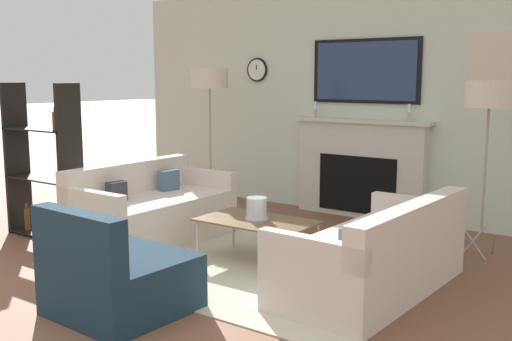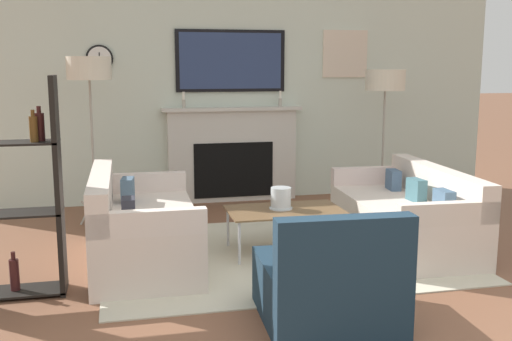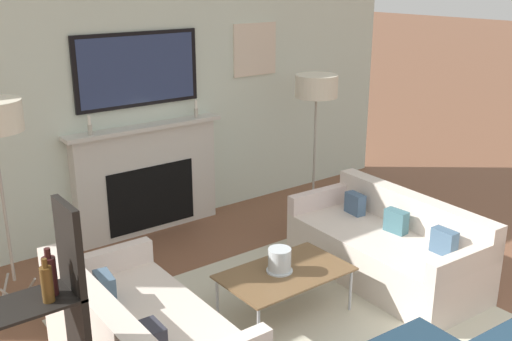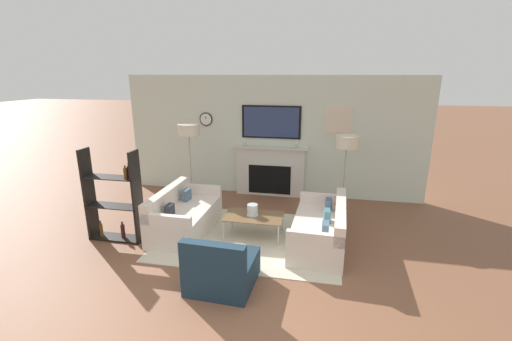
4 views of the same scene
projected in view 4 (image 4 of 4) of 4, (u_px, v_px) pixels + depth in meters
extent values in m
plane|color=brown|center=(207.00, 329.00, 3.80)|extent=(60.00, 60.00, 0.00)
cube|color=silver|center=(271.00, 137.00, 7.73)|extent=(6.76, 0.07, 2.70)
cube|color=beige|center=(270.00, 172.00, 7.84)|extent=(1.56, 0.16, 1.10)
cube|color=black|center=(269.00, 180.00, 7.80)|extent=(0.96, 0.01, 0.66)
cube|color=beige|center=(270.00, 148.00, 7.67)|extent=(1.68, 0.22, 0.04)
cylinder|color=#B2AD9E|center=(245.00, 144.00, 7.73)|extent=(0.04, 0.04, 0.10)
cylinder|color=white|center=(245.00, 140.00, 7.70)|extent=(0.03, 0.03, 0.09)
cylinder|color=#B2AD9E|center=(296.00, 146.00, 7.51)|extent=(0.04, 0.04, 0.10)
cylinder|color=white|center=(296.00, 142.00, 7.48)|extent=(0.03, 0.03, 0.09)
cube|color=black|center=(271.00, 122.00, 7.59)|extent=(1.32, 0.04, 0.73)
cube|color=navy|center=(271.00, 122.00, 7.57)|extent=(1.23, 0.01, 0.66)
cylinder|color=black|center=(206.00, 119.00, 7.87)|extent=(0.30, 0.02, 0.30)
cylinder|color=silver|center=(206.00, 119.00, 7.86)|extent=(0.26, 0.00, 0.26)
cube|color=black|center=(206.00, 118.00, 7.84)|extent=(0.01, 0.00, 0.07)
cube|color=beige|center=(338.00, 120.00, 7.30)|extent=(0.58, 0.02, 0.58)
cube|color=beige|center=(250.00, 237.00, 5.91)|extent=(3.02, 2.26, 0.01)
cube|color=beige|center=(186.00, 220.00, 6.07)|extent=(0.85, 1.61, 0.46)
cube|color=beige|center=(167.00, 198.00, 6.03)|extent=(0.18, 1.61, 0.32)
cube|color=beige|center=(200.00, 189.00, 6.69)|extent=(0.83, 0.11, 0.18)
cube|color=beige|center=(166.00, 220.00, 5.27)|extent=(0.83, 0.11, 0.18)
cube|color=#486278|center=(186.00, 195.00, 6.33)|extent=(0.13, 0.22, 0.21)
cube|color=#2D2D37|center=(170.00, 210.00, 5.67)|extent=(0.11, 0.19, 0.19)
cube|color=beige|center=(318.00, 232.00, 5.64)|extent=(0.90, 1.80, 0.41)
cube|color=beige|center=(340.00, 214.00, 5.46)|extent=(0.25, 1.76, 0.30)
cube|color=beige|center=(315.00, 239.00, 4.78)|extent=(0.82, 0.14, 0.18)
cube|color=beige|center=(322.00, 198.00, 6.33)|extent=(0.82, 0.14, 0.18)
cube|color=#415D78|center=(325.00, 229.00, 5.04)|extent=(0.10, 0.21, 0.21)
cube|color=#3D6772|center=(327.00, 216.00, 5.53)|extent=(0.11, 0.21, 0.20)
cube|color=#455E7C|center=(328.00, 204.00, 6.01)|extent=(0.12, 0.21, 0.20)
cube|color=#1A2F40|center=(223.00, 271.00, 4.56)|extent=(0.87, 0.87, 0.39)
cube|color=#1A2F40|center=(213.00, 258.00, 4.13)|extent=(0.84, 0.18, 0.38)
cube|color=brown|center=(254.00, 216.00, 5.84)|extent=(1.00, 0.61, 0.02)
cylinder|color=#B7B7BC|center=(224.00, 231.00, 5.74)|extent=(0.02, 0.02, 0.37)
cylinder|color=#B7B7BC|center=(278.00, 236.00, 5.56)|extent=(0.02, 0.02, 0.37)
cylinder|color=#B7B7BC|center=(232.00, 218.00, 6.23)|extent=(0.02, 0.02, 0.37)
cylinder|color=#B7B7BC|center=(282.00, 222.00, 6.06)|extent=(0.02, 0.02, 0.37)
cylinder|color=silver|center=(253.00, 210.00, 5.85)|extent=(0.18, 0.18, 0.19)
cylinder|color=silver|center=(253.00, 212.00, 5.87)|extent=(0.10, 0.10, 0.10)
cylinder|color=silver|center=(253.00, 215.00, 5.88)|extent=(0.21, 0.21, 0.01)
cylinder|color=#9E998E|center=(197.00, 196.00, 7.52)|extent=(0.09, 0.23, 0.28)
cylinder|color=#9E998E|center=(190.00, 195.00, 7.60)|extent=(0.17, 0.19, 0.28)
cylinder|color=#9E998E|center=(189.00, 198.00, 7.41)|extent=(0.23, 0.07, 0.28)
cylinder|color=#9E998E|center=(191.00, 163.00, 7.31)|extent=(0.02, 0.02, 1.22)
cylinder|color=beige|center=(189.00, 129.00, 7.11)|extent=(0.44, 0.44, 0.23)
cylinder|color=#9E998E|center=(347.00, 207.00, 6.92)|extent=(0.09, 0.23, 0.26)
cylinder|color=#9E998E|center=(338.00, 206.00, 7.00)|extent=(0.17, 0.19, 0.26)
cylinder|color=#9E998E|center=(341.00, 209.00, 6.82)|extent=(0.23, 0.07, 0.26)
cylinder|color=#9E998E|center=(344.00, 175.00, 6.73)|extent=(0.02, 0.02, 1.11)
cylinder|color=beige|center=(347.00, 142.00, 6.54)|extent=(0.44, 0.44, 0.23)
cube|color=black|center=(89.00, 194.00, 5.73)|extent=(0.04, 0.28, 1.56)
cube|color=black|center=(137.00, 198.00, 5.57)|extent=(0.04, 0.28, 1.56)
cube|color=black|center=(118.00, 237.00, 5.86)|extent=(0.93, 0.28, 0.02)
cube|color=black|center=(114.00, 206.00, 5.70)|extent=(0.93, 0.28, 0.01)
cube|color=black|center=(111.00, 177.00, 5.56)|extent=(0.93, 0.28, 0.02)
cylinder|color=#3D1919|center=(129.00, 172.00, 5.48)|extent=(0.07, 0.07, 0.20)
cylinder|color=#3D1919|center=(128.00, 165.00, 5.45)|extent=(0.03, 0.03, 0.05)
cylinder|color=brown|center=(125.00, 173.00, 5.44)|extent=(0.06, 0.06, 0.18)
cylinder|color=brown|center=(125.00, 167.00, 5.41)|extent=(0.03, 0.03, 0.04)
cylinder|color=#3D1919|center=(123.00, 231.00, 5.81)|extent=(0.07, 0.07, 0.23)
cylinder|color=#3D1919|center=(122.00, 223.00, 5.77)|extent=(0.03, 0.03, 0.06)
cylinder|color=brown|center=(101.00, 230.00, 5.85)|extent=(0.05, 0.05, 0.23)
cylinder|color=brown|center=(100.00, 222.00, 5.81)|extent=(0.02, 0.02, 0.06)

